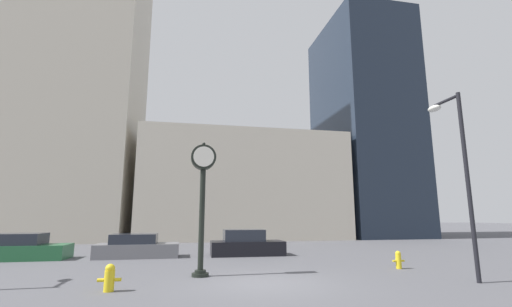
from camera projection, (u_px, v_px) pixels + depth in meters
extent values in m
plane|color=#515156|center=(265.00, 283.00, 10.82)|extent=(200.00, 200.00, 0.00)
cube|color=beige|center=(88.00, 55.00, 34.75)|extent=(10.54, 12.00, 36.54)
cube|color=beige|center=(240.00, 188.00, 35.42)|extent=(19.26, 12.00, 10.02)
cube|color=#1E2838|center=(363.00, 127.00, 39.55)|extent=(8.23, 12.00, 24.66)
cylinder|color=black|center=(200.00, 275.00, 12.08)|extent=(0.60, 0.60, 0.12)
cylinder|color=black|center=(200.00, 272.00, 12.10)|extent=(0.40, 0.40, 0.10)
cylinder|color=black|center=(202.00, 219.00, 12.43)|extent=(0.20, 0.20, 3.59)
cylinder|color=black|center=(204.00, 158.00, 12.84)|extent=(0.93, 0.42, 0.93)
cylinder|color=white|center=(204.00, 157.00, 12.63)|extent=(0.76, 0.02, 0.76)
cylinder|color=white|center=(203.00, 158.00, 13.05)|extent=(0.76, 0.02, 0.76)
sphere|color=black|center=(204.00, 144.00, 12.94)|extent=(0.12, 0.12, 0.12)
cube|color=#236038|center=(20.00, 252.00, 16.79)|extent=(4.38, 1.83, 0.72)
cube|color=#232833|center=(17.00, 239.00, 16.87)|extent=(2.41, 1.61, 0.55)
cube|color=slate|center=(138.00, 250.00, 17.79)|extent=(4.14, 1.79, 0.70)
cube|color=#232833|center=(134.00, 239.00, 17.86)|extent=(2.28, 1.57, 0.49)
cube|color=black|center=(247.00, 248.00, 18.77)|extent=(4.03, 1.81, 0.76)
cube|color=#232833|center=(244.00, 235.00, 18.87)|extent=(2.23, 1.56, 0.62)
cylinder|color=yellow|center=(109.00, 281.00, 9.68)|extent=(0.28, 0.28, 0.57)
sphere|color=yellow|center=(110.00, 269.00, 9.74)|extent=(0.27, 0.27, 0.27)
cylinder|color=yellow|center=(101.00, 280.00, 9.64)|extent=(0.18, 0.10, 0.10)
cylinder|color=yellow|center=(118.00, 280.00, 9.73)|extent=(0.18, 0.10, 0.10)
cylinder|color=yellow|center=(399.00, 262.00, 13.92)|extent=(0.22, 0.22, 0.56)
sphere|color=yellow|center=(398.00, 253.00, 13.98)|extent=(0.21, 0.21, 0.21)
cylinder|color=yellow|center=(394.00, 261.00, 13.89)|extent=(0.14, 0.08, 0.08)
cylinder|color=yellow|center=(403.00, 261.00, 13.96)|extent=(0.14, 0.08, 0.08)
cylinder|color=black|center=(468.00, 183.00, 11.47)|extent=(0.14, 0.14, 6.39)
cylinder|color=black|center=(446.00, 101.00, 12.61)|extent=(0.11, 1.20, 0.11)
ellipsoid|color=silver|center=(434.00, 108.00, 13.17)|extent=(0.36, 0.60, 0.24)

